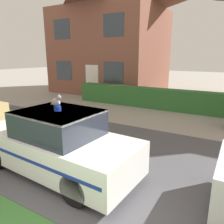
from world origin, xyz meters
TOP-DOWN VIEW (x-y plane):
  - road_strip at (0.00, 3.43)m, footprint 28.00×5.25m
  - garden_hedge at (-1.26, 9.47)m, footprint 9.50×0.67m
  - police_car at (-1.23, 2.09)m, footprint 4.13×1.80m
  - cat at (-1.13, 2.10)m, footprint 0.30×0.19m
  - house_left at (-6.60, 13.63)m, footprint 7.76×6.60m

SIDE VIEW (x-z plane):
  - road_strip at x=0.00m, z-range 0.00..0.01m
  - garden_hedge at x=-1.26m, z-range 0.00..1.04m
  - police_car at x=-1.23m, z-range -0.10..1.49m
  - cat at x=-1.13m, z-range 1.57..1.83m
  - house_left at x=-6.60m, z-range 0.08..8.46m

